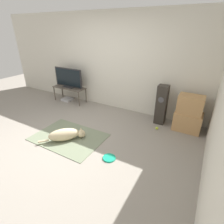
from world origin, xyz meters
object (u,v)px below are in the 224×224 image
(tv, at_px, (68,78))
(tennis_ball_near_speaker, at_px, (160,123))
(frisbee, at_px, (109,158))
(tv_stand, at_px, (69,89))
(dog, at_px, (66,135))
(cardboard_box_lower, at_px, (187,121))
(floor_speaker, at_px, (161,105))
(game_console, at_px, (67,99))
(tennis_ball_by_boxes, at_px, (157,128))
(cardboard_box_upper, at_px, (191,105))

(tv, xyz_separation_m, tennis_ball_near_speaker, (2.92, -0.06, -0.72))
(frisbee, bearing_deg, tv_stand, 144.57)
(dog, relative_size, cardboard_box_lower, 1.24)
(floor_speaker, bearing_deg, game_console, -179.56)
(floor_speaker, distance_m, tv_stand, 2.88)
(tennis_ball_near_speaker, bearing_deg, dog, -132.79)
(frisbee, relative_size, tennis_ball_by_boxes, 3.62)
(cardboard_box_upper, xyz_separation_m, tennis_ball_near_speaker, (-0.59, -0.04, -0.60))
(frisbee, xyz_separation_m, cardboard_box_upper, (1.04, 1.73, 0.62))
(cardboard_box_upper, bearing_deg, floor_speaker, 176.80)
(cardboard_box_lower, height_order, tv_stand, tv_stand)
(tv, xyz_separation_m, game_console, (-0.14, -0.01, -0.72))
(frisbee, height_order, game_console, game_console)
(cardboard_box_upper, xyz_separation_m, tv_stand, (-3.50, 0.02, -0.22))
(cardboard_box_lower, bearing_deg, tv, 179.68)
(frisbee, relative_size, tv, 0.24)
(tennis_ball_near_speaker, xyz_separation_m, game_console, (-3.05, 0.05, 0.00))
(cardboard_box_lower, bearing_deg, cardboard_box_upper, -159.54)
(cardboard_box_upper, relative_size, tennis_ball_by_boxes, 7.97)
(cardboard_box_upper, bearing_deg, tennis_ball_near_speaker, -176.08)
(tv_stand, relative_size, tv, 1.05)
(frisbee, bearing_deg, cardboard_box_lower, 58.95)
(cardboard_box_lower, height_order, floor_speaker, floor_speaker)
(cardboard_box_lower, relative_size, tv, 0.59)
(tv, bearing_deg, floor_speaker, 0.25)
(tv_stand, bearing_deg, tennis_ball_by_boxes, -6.71)
(tv, bearing_deg, tv_stand, -90.00)
(cardboard_box_lower, xyz_separation_m, game_console, (-3.65, 0.01, -0.18))
(floor_speaker, bearing_deg, cardboard_box_lower, -2.94)
(tv_stand, relative_size, tennis_ball_by_boxes, 15.99)
(cardboard_box_upper, distance_m, tv, 3.51)
(floor_speaker, relative_size, tv_stand, 0.91)
(cardboard_box_upper, xyz_separation_m, tv, (-3.50, 0.02, 0.12))
(cardboard_box_upper, height_order, tv_stand, cardboard_box_upper)
(tv_stand, distance_m, tennis_ball_by_boxes, 2.97)
(frisbee, relative_size, game_console, 0.79)
(tv_stand, bearing_deg, tv, 90.00)
(tv_stand, bearing_deg, cardboard_box_lower, -0.28)
(dog, height_order, cardboard_box_upper, cardboard_box_upper)
(tv, height_order, game_console, tv)
(dog, bearing_deg, frisbee, -2.58)
(frisbee, bearing_deg, dog, 177.42)
(frisbee, xyz_separation_m, tv_stand, (-2.46, 1.75, 0.40))
(floor_speaker, height_order, tv, tv)
(tennis_ball_by_boxes, bearing_deg, cardboard_box_lower, 29.08)
(cardboard_box_upper, distance_m, floor_speaker, 0.64)
(floor_speaker, bearing_deg, tennis_ball_near_speaker, -63.11)
(dog, relative_size, floor_speaker, 0.77)
(tv, bearing_deg, cardboard_box_lower, -0.32)
(floor_speaker, distance_m, tennis_ball_by_boxes, 0.57)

